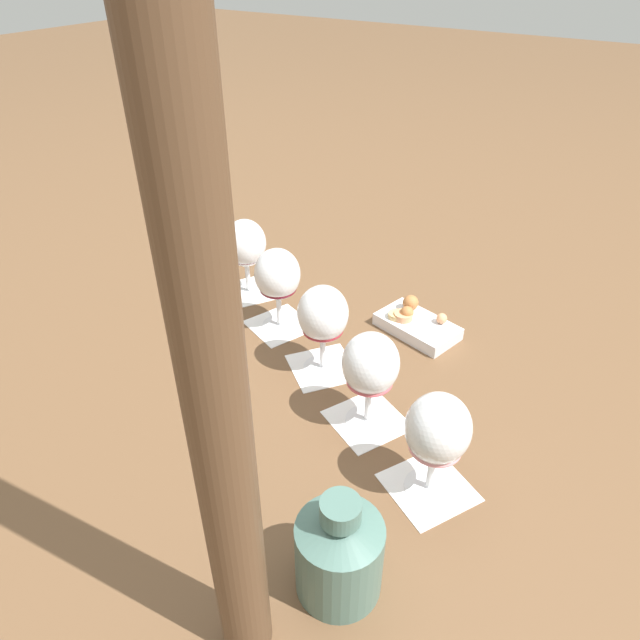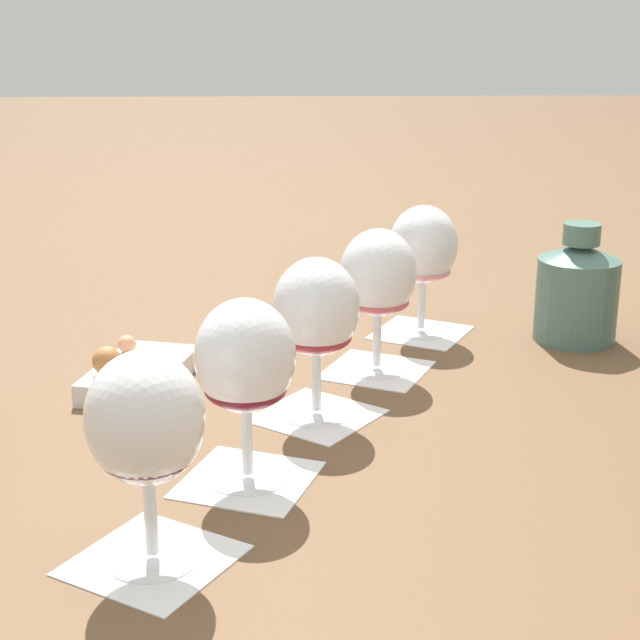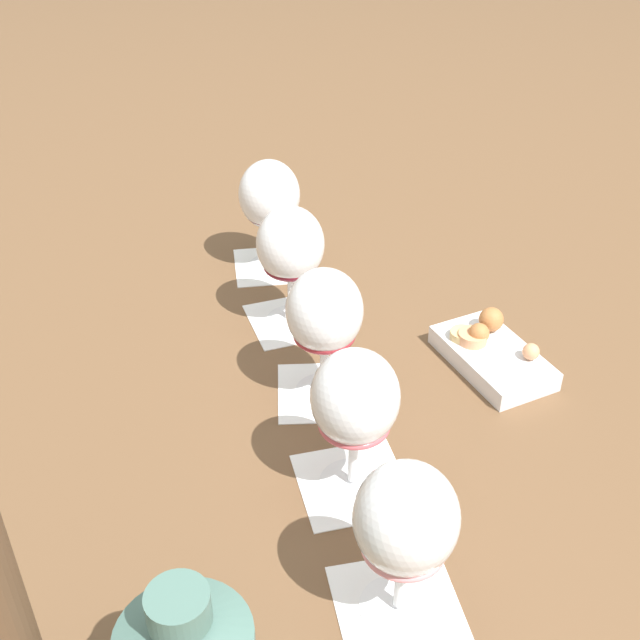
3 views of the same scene
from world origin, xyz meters
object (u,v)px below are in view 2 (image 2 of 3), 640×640
(wine_glass_1, at_px, (378,279))
(wine_glass_2, at_px, (314,315))
(wine_glass_0, at_px, (423,251))
(ceramic_vase, at_px, (577,290))
(wine_glass_3, at_px, (245,365))
(wine_glass_4, at_px, (146,428))
(snack_dish, at_px, (137,372))

(wine_glass_1, height_order, wine_glass_2, same)
(wine_glass_0, xyz_separation_m, wine_glass_1, (0.13, -0.07, -0.00))
(wine_glass_2, relative_size, ceramic_vase, 1.10)
(wine_glass_3, xyz_separation_m, ceramic_vase, (-0.37, 0.39, -0.04))
(wine_glass_2, bearing_deg, wine_glass_0, 151.60)
(wine_glass_0, distance_m, wine_glass_2, 0.30)
(ceramic_vase, bearing_deg, wine_glass_4, -42.37)
(wine_glass_4, height_order, snack_dish, wine_glass_4)
(wine_glass_3, xyz_separation_m, snack_dish, (-0.23, -0.13, -0.09))
(wine_glass_0, relative_size, wine_glass_2, 1.00)
(wine_glass_3, height_order, wine_glass_4, same)
(wine_glass_3, height_order, ceramic_vase, wine_glass_3)
(wine_glass_0, relative_size, wine_glass_4, 1.00)
(wine_glass_1, distance_m, wine_glass_4, 0.44)
(snack_dish, bearing_deg, wine_glass_3, 29.09)
(ceramic_vase, height_order, snack_dish, ceramic_vase)
(wine_glass_3, distance_m, snack_dish, 0.28)
(wine_glass_2, height_order, snack_dish, wine_glass_2)
(ceramic_vase, bearing_deg, wine_glass_1, -68.12)
(wine_glass_0, relative_size, ceramic_vase, 1.10)
(wine_glass_3, distance_m, wine_glass_4, 0.14)
(snack_dish, bearing_deg, wine_glass_2, 64.97)
(wine_glass_0, bearing_deg, ceramic_vase, 80.15)
(wine_glass_4, relative_size, ceramic_vase, 1.10)
(wine_glass_1, distance_m, wine_glass_2, 0.15)
(wine_glass_1, distance_m, ceramic_vase, 0.28)
(wine_glass_0, relative_size, wine_glass_1, 1.00)
(ceramic_vase, xyz_separation_m, snack_dish, (0.14, -0.52, -0.05))
(wine_glass_2, relative_size, wine_glass_4, 1.00)
(wine_glass_2, xyz_separation_m, wine_glass_4, (0.27, -0.13, -0.00))
(wine_glass_0, xyz_separation_m, wine_glass_2, (0.26, -0.14, -0.00))
(wine_glass_2, bearing_deg, ceramic_vase, 125.10)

